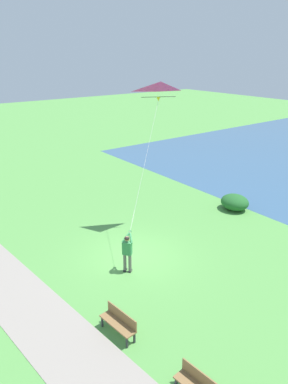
{
  "coord_description": "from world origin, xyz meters",
  "views": [
    {
      "loc": [
        8.65,
        12.25,
        9.05
      ],
      "look_at": [
        0.48,
        1.43,
        3.82
      ],
      "focal_mm": 34.01,
      "sensor_mm": 36.0,
      "label": 1
    }
  ],
  "objects_px": {
    "park_bench_near_walkway": "(119,321)",
    "lakeside_shrub": "(235,202)",
    "flying_kite": "(160,94)",
    "person_kite_flyer": "(127,250)"
  },
  "relations": [
    {
      "from": "person_kite_flyer",
      "to": "lakeside_shrub",
      "type": "bearing_deg",
      "value": -169.88
    },
    {
      "from": "flying_kite",
      "to": "lakeside_shrub",
      "type": "height_order",
      "value": "flying_kite"
    },
    {
      "from": "park_bench_near_walkway",
      "to": "flying_kite",
      "type": "bearing_deg",
      "value": -138.49
    },
    {
      "from": "park_bench_near_walkway",
      "to": "lakeside_shrub",
      "type": "xyz_separation_m",
      "value": [
        -11.5,
        -4.61,
        -0.04
      ]
    },
    {
      "from": "person_kite_flyer",
      "to": "lakeside_shrub",
      "type": "distance_m",
      "value": 9.26
    },
    {
      "from": "park_bench_near_walkway",
      "to": "lakeside_shrub",
      "type": "relative_size",
      "value": 0.88
    },
    {
      "from": "flying_kite",
      "to": "lakeside_shrub",
      "type": "relative_size",
      "value": 3.31
    },
    {
      "from": "person_kite_flyer",
      "to": "flying_kite",
      "type": "relative_size",
      "value": 0.31
    },
    {
      "from": "person_kite_flyer",
      "to": "park_bench_near_walkway",
      "type": "relative_size",
      "value": 1.19
    },
    {
      "from": "person_kite_flyer",
      "to": "park_bench_near_walkway",
      "type": "bearing_deg",
      "value": 51.16
    }
  ]
}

